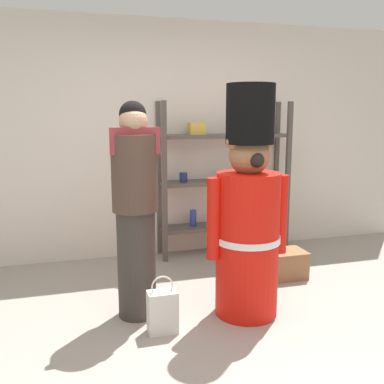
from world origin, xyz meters
The scene contains 7 objects.
ground_plane centered at (0.00, 0.00, 0.00)m, with size 6.40×6.40×0.00m, color #9E9389.
back_wall centered at (0.00, 2.20, 1.30)m, with size 6.40×0.12×2.60m, color silver.
merchandise_shelf centered at (0.77, 1.98, 0.88)m, with size 1.50×0.35×1.73m.
teddy_bear_guard centered at (0.40, 0.44, 0.80)m, with size 0.67×0.52×1.81m.
person_shopper centered at (-0.45, 0.64, 0.87)m, with size 0.37×0.35×1.69m.
shopping_bag centered at (-0.32, 0.31, 0.16)m, with size 0.22×0.13×0.44m.
display_crate centered at (1.08, 1.05, 0.13)m, with size 0.39×0.30×0.27m.
Camera 1 is at (-0.93, -2.61, 1.60)m, focal length 40.61 mm.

